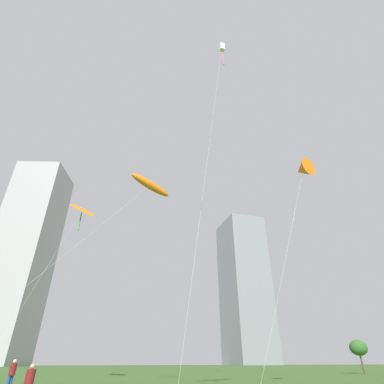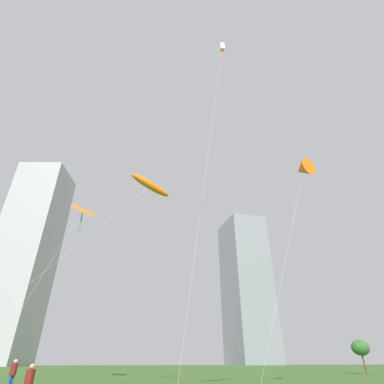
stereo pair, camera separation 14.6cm
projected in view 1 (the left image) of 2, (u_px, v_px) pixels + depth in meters
The scene contains 9 objects.
person_standing_2 at pixel (12, 372), 19.68m from camera, with size 0.41×0.41×1.83m.
person_standing_3 at pixel (29, 382), 12.43m from camera, with size 0.36×0.36×1.64m.
kite_flying_0 at pixel (82, 210), 30.65m from camera, with size 4.28×10.07×16.55m.
kite_flying_1 at pixel (222, 49), 34.05m from camera, with size 5.36×3.25×34.17m.
kite_flying_2 at pixel (303, 169), 22.62m from camera, with size 6.00×1.64×15.31m.
kite_flying_3 at pixel (150, 185), 25.02m from camera, with size 12.08×6.14×15.68m.
park_tree_0 at pixel (358, 348), 44.54m from camera, with size 2.53×2.53×4.52m.
distant_highrise_0 at pixel (244, 286), 150.55m from camera, with size 18.93×24.20×69.58m, color gray.
distant_highrise_1 at pixel (24, 254), 122.64m from camera, with size 19.34×19.99×80.76m, color #A8A8AD.
Camera 1 is at (-6.71, -5.99, 1.76)m, focal length 27.46 mm.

